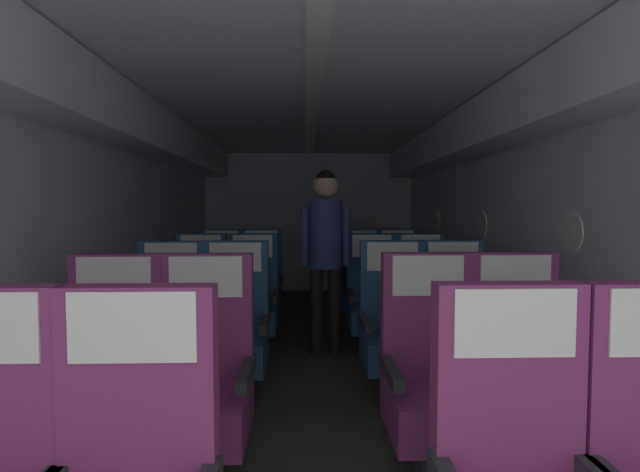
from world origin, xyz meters
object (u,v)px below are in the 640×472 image
seat_e_left_aisle (261,285)px  flight_attendant (326,241)px  seat_b_right_window (432,380)px  seat_e_left_window (221,285)px  seat_c_right_window (394,330)px  seat_d_left_window (199,303)px  seat_b_left_aisle (203,384)px  seat_e_right_aisle (399,284)px  seat_c_right_aisle (456,329)px  seat_d_right_aisle (422,302)px  seat_d_left_aisle (252,303)px  seat_e_right_window (360,285)px  seat_b_right_aisle (522,379)px  seat_c_left_aisle (234,331)px  seat_b_left_window (109,385)px  seat_c_left_window (168,332)px  seat_d_right_window (373,302)px

seat_e_left_aisle → flight_attendant: (0.66, -1.04, 0.55)m
seat_b_right_window → seat_e_left_window: same height
seat_c_right_window → seat_d_left_window: bearing=147.7°
seat_b_left_aisle → seat_e_right_aisle: same height
seat_c_right_aisle → seat_d_right_aisle: (0.01, 0.97, 0.00)m
seat_d_right_aisle → seat_e_left_aisle: 1.81m
seat_b_right_window → seat_d_left_aisle: 2.23m
seat_e_right_window → seat_c_right_window: bearing=-89.9°
flight_attendant → seat_b_left_aisle: bearing=-88.7°
seat_b_right_aisle → seat_c_left_aisle: 1.80m
seat_b_left_window → seat_e_right_aisle: (1.97, 2.94, 0.00)m
seat_c_left_window → seat_e_left_aisle: (0.44, 1.95, 0.00)m
seat_d_left_aisle → seat_d_left_window: bearing=-178.2°
seat_b_left_aisle → seat_c_right_aisle: 1.82m
seat_b_left_window → seat_e_right_aisle: same height
seat_b_left_aisle → seat_b_right_window: 1.09m
seat_d_left_window → seat_d_right_window: bearing=0.3°
seat_c_left_window → seat_c_right_aisle: (1.97, 0.02, 0.00)m
seat_c_left_window → seat_d_left_aisle: same height
seat_c_left_aisle → seat_d_right_window: 1.47m
seat_b_left_window → seat_d_left_window: same height
seat_c_right_window → seat_d_right_aisle: bearing=65.9°
seat_d_right_window → flight_attendant: (-0.43, -0.07, 0.55)m
seat_e_left_aisle → seat_c_left_aisle: bearing=-90.0°
seat_c_left_window → seat_e_right_window: 2.49m
seat_b_left_aisle → seat_d_right_aisle: 2.49m
seat_b_left_window → seat_b_right_aisle: size_ratio=1.00×
seat_d_right_aisle → seat_b_right_window: bearing=-102.8°
seat_b_left_window → flight_attendant: (1.10, 1.88, 0.55)m
seat_b_left_window → seat_b_right_window: same height
seat_d_right_window → seat_e_left_window: size_ratio=1.00×
seat_d_left_aisle → flight_attendant: flight_attendant is taller
seat_b_left_aisle → seat_e_right_aisle: bearing=62.5°
seat_b_left_window → seat_e_left_aisle: (0.44, 2.92, 0.00)m
seat_d_right_aisle → seat_e_left_window: 2.20m
seat_b_right_window → seat_e_left_window: size_ratio=1.00×
seat_b_left_aisle → seat_c_right_aisle: size_ratio=1.00×
seat_e_left_window → seat_d_left_window: bearing=-90.7°
seat_c_right_window → seat_d_right_window: same height
seat_b_left_window → seat_c_left_window: (0.00, 0.97, 0.00)m
seat_d_left_window → seat_e_left_aisle: size_ratio=1.00×
seat_d_left_aisle → seat_d_right_aisle: bearing=-0.1°
seat_c_left_aisle → seat_d_right_aisle: size_ratio=1.00×
seat_b_right_aisle → seat_c_right_aisle: size_ratio=1.00×
seat_c_right_window → seat_d_left_aisle: size_ratio=1.00×
seat_c_left_window → seat_d_right_window: size_ratio=1.00×
seat_c_right_aisle → seat_e_left_window: 2.76m
seat_c_right_aisle → seat_d_right_window: (-0.44, 0.97, 0.00)m
seat_b_left_window → seat_b_left_aisle: size_ratio=1.00×
seat_c_left_window → seat_b_right_window: bearing=-31.9°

